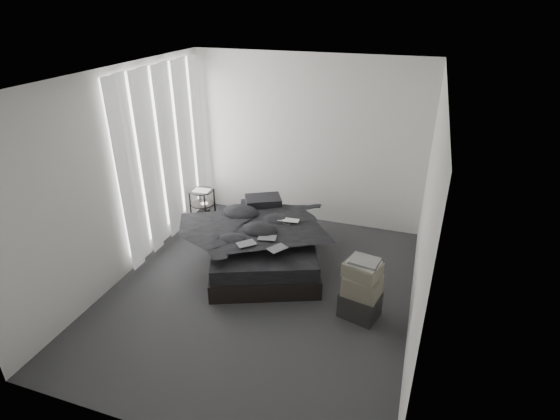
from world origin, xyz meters
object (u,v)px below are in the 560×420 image
(side_stand, at_px, (203,210))
(bed, at_px, (264,254))
(box_lower, at_px, (360,304))
(laptop, at_px, (288,218))

(side_stand, bearing_deg, bed, -26.35)
(bed, xyz_separation_m, box_lower, (1.43, -0.70, 0.03))
(bed, relative_size, side_stand, 2.78)
(bed, bearing_deg, side_stand, 131.84)
(side_stand, xyz_separation_m, box_lower, (2.66, -1.31, -0.17))
(bed, bearing_deg, laptop, 7.50)
(laptop, relative_size, side_stand, 0.44)
(box_lower, bearing_deg, bed, 153.80)
(side_stand, relative_size, box_lower, 1.55)
(side_stand, bearing_deg, laptop, -16.32)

